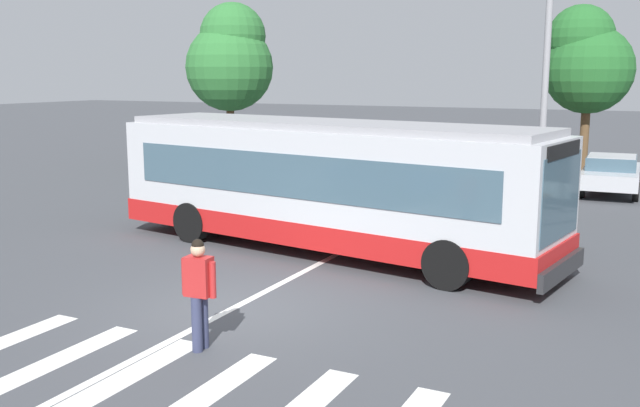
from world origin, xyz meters
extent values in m
plane|color=#424449|center=(0.00, 0.00, 0.00)|extent=(160.00, 160.00, 0.00)
cylinder|color=black|center=(3.36, 5.25, 0.50)|extent=(1.03, 0.45, 1.00)
cylinder|color=black|center=(3.01, 2.93, 0.50)|extent=(1.03, 0.45, 1.00)
cylinder|color=black|center=(-3.51, 6.30, 0.50)|extent=(1.03, 0.45, 1.00)
cylinder|color=black|center=(-3.86, 3.99, 0.50)|extent=(1.03, 0.45, 1.00)
cube|color=silver|center=(-0.46, 4.65, 1.62)|extent=(11.12, 4.17, 2.55)
cube|color=red|center=(-0.46, 4.65, 0.62)|extent=(11.24, 4.21, 0.55)
cube|color=#3D5666|center=(-0.46, 4.65, 1.93)|extent=(9.84, 4.02, 0.96)
cube|color=#3D5666|center=(4.90, 3.83, 1.83)|extent=(0.38, 2.22, 1.63)
cube|color=black|center=(4.90, 3.83, 2.72)|extent=(0.35, 1.92, 0.28)
cube|color=#99999E|center=(-0.46, 4.65, 2.98)|extent=(10.66, 3.90, 0.16)
cube|color=#28282B|center=(5.01, 3.81, 0.43)|extent=(0.51, 2.54, 0.36)
cylinder|color=#333856|center=(0.56, -1.68, 0.42)|extent=(0.16, 0.16, 0.85)
cylinder|color=#333856|center=(0.57, -1.86, 0.42)|extent=(0.16, 0.16, 0.85)
cube|color=#B22323|center=(0.57, -1.77, 1.15)|extent=(0.42, 0.29, 0.60)
cylinder|color=#B22323|center=(0.33, -1.78, 1.12)|extent=(0.10, 0.10, 0.55)
cylinder|color=#B22323|center=(0.81, -1.75, 1.12)|extent=(0.10, 0.10, 0.55)
sphere|color=tan|center=(0.57, -1.77, 1.56)|extent=(0.22, 0.22, 0.22)
sphere|color=black|center=(0.57, -1.77, 1.63)|extent=(0.19, 0.19, 0.19)
cylinder|color=black|center=(-6.99, 18.05, 0.32)|extent=(0.22, 0.65, 0.64)
cylinder|color=black|center=(-5.32, 17.99, 0.32)|extent=(0.22, 0.65, 0.64)
cylinder|color=black|center=(-7.08, 15.26, 0.32)|extent=(0.22, 0.65, 0.64)
cylinder|color=black|center=(-5.41, 15.21, 0.32)|extent=(0.22, 0.65, 0.64)
cube|color=black|center=(-6.20, 16.63, 0.64)|extent=(1.96, 4.56, 0.52)
cube|color=#3D5666|center=(-6.20, 16.54, 1.12)|extent=(1.67, 2.21, 0.44)
cube|color=black|center=(-6.20, 16.54, 1.30)|extent=(1.59, 2.03, 0.09)
cylinder|color=black|center=(-4.17, 17.56, 0.32)|extent=(0.21, 0.64, 0.64)
cylinder|color=black|center=(-2.50, 17.52, 0.32)|extent=(0.21, 0.64, 0.64)
cylinder|color=black|center=(-4.23, 14.77, 0.32)|extent=(0.21, 0.64, 0.64)
cylinder|color=black|center=(-2.56, 14.73, 0.32)|extent=(0.21, 0.64, 0.64)
cube|color=#C6B793|center=(-3.37, 16.15, 0.64)|extent=(1.91, 4.54, 0.52)
cube|color=#3D5666|center=(-3.37, 16.06, 1.12)|extent=(1.65, 2.19, 0.44)
cube|color=#C6B793|center=(-3.37, 16.06, 1.30)|extent=(1.57, 2.01, 0.09)
cylinder|color=black|center=(-1.67, 18.23, 0.32)|extent=(0.24, 0.65, 0.64)
cylinder|color=black|center=(0.00, 18.32, 0.32)|extent=(0.24, 0.65, 0.64)
cylinder|color=black|center=(-1.51, 15.44, 0.32)|extent=(0.24, 0.65, 0.64)
cylinder|color=black|center=(0.16, 15.54, 0.32)|extent=(0.24, 0.65, 0.64)
cube|color=#196B70|center=(-0.75, 16.88, 0.64)|extent=(2.08, 4.60, 0.52)
cube|color=#3D5666|center=(-0.75, 16.79, 1.12)|extent=(1.72, 2.25, 0.44)
cube|color=#196B70|center=(-0.75, 16.79, 1.30)|extent=(1.64, 2.06, 0.09)
cylinder|color=black|center=(1.24, 17.93, 0.32)|extent=(0.20, 0.64, 0.64)
cylinder|color=black|center=(2.92, 17.92, 0.32)|extent=(0.20, 0.64, 0.64)
cylinder|color=black|center=(1.23, 15.14, 0.32)|extent=(0.20, 0.64, 0.64)
cylinder|color=black|center=(2.91, 15.13, 0.32)|extent=(0.20, 0.64, 0.64)
cube|color=#AD1E1E|center=(2.08, 16.53, 0.64)|extent=(1.84, 4.51, 0.52)
cube|color=#3D5666|center=(2.07, 16.44, 1.12)|extent=(1.61, 2.17, 0.44)
cube|color=#AD1E1E|center=(2.07, 16.44, 1.30)|extent=(1.54, 1.99, 0.09)
cylinder|color=black|center=(3.91, 17.95, 0.32)|extent=(0.23, 0.65, 0.64)
cylinder|color=black|center=(5.58, 18.02, 0.32)|extent=(0.23, 0.65, 0.64)
cylinder|color=black|center=(4.03, 15.16, 0.32)|extent=(0.23, 0.65, 0.64)
cylinder|color=black|center=(5.71, 15.24, 0.32)|extent=(0.23, 0.65, 0.64)
cube|color=#B7BABF|center=(4.81, 16.59, 0.64)|extent=(2.02, 4.58, 0.52)
cube|color=#3D5666|center=(4.81, 16.50, 1.12)|extent=(1.70, 2.23, 0.44)
cube|color=#B7BABF|center=(4.81, 16.50, 1.30)|extent=(1.62, 2.05, 0.09)
cylinder|color=#939399|center=(3.16, 12.00, 4.46)|extent=(0.20, 0.20, 8.92)
cylinder|color=brown|center=(-11.73, 17.62, 1.53)|extent=(0.36, 0.36, 3.06)
sphere|color=#2D7033|center=(-11.73, 17.62, 4.45)|extent=(3.98, 3.98, 3.98)
sphere|color=#2D7033|center=(-11.59, 17.74, 5.85)|extent=(2.99, 2.99, 2.99)
cylinder|color=brown|center=(3.37, 20.85, 1.54)|extent=(0.36, 0.36, 3.08)
sphere|color=#236028|center=(3.37, 20.85, 4.32)|extent=(3.54, 3.54, 3.54)
sphere|color=#236028|center=(3.01, 20.79, 5.56)|extent=(2.66, 2.66, 2.66)
cube|color=silver|center=(-1.05, -3.13, 0.00)|extent=(0.45, 3.13, 0.01)
cube|color=silver|center=(0.26, -3.13, 0.00)|extent=(0.45, 3.13, 0.01)
cube|color=silver|center=(1.57, -3.13, 0.00)|extent=(0.45, 3.13, 0.01)
cube|color=silver|center=(-0.07, 2.00, 0.00)|extent=(0.16, 24.00, 0.01)
camera|label=1|loc=(6.81, -10.18, 4.11)|focal=40.21mm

